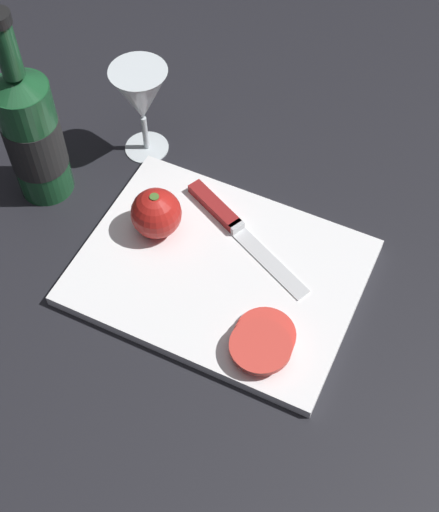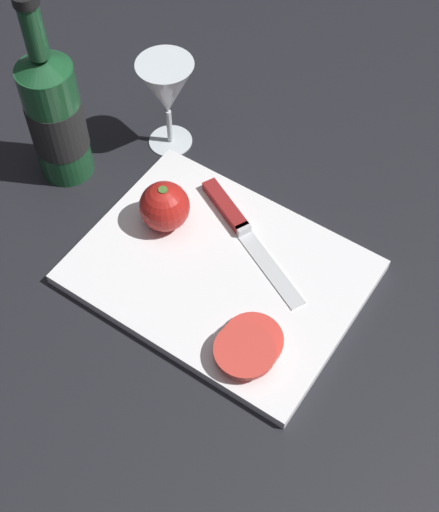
% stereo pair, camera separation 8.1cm
% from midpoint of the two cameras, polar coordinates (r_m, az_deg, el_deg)
% --- Properties ---
extents(ground_plane, '(3.00, 3.00, 0.00)m').
position_cam_midpoint_polar(ground_plane, '(0.99, 2.62, -2.36)').
color(ground_plane, black).
extents(cutting_board, '(0.38, 0.29, 0.02)m').
position_cam_midpoint_polar(cutting_board, '(0.99, 2.35, -1.43)').
color(cutting_board, white).
rests_on(cutting_board, ground_plane).
extents(wine_bottle, '(0.08, 0.08, 0.31)m').
position_cam_midpoint_polar(wine_bottle, '(1.05, -10.85, 10.84)').
color(wine_bottle, '#194C28').
rests_on(wine_bottle, ground_plane).
extents(wine_glass, '(0.09, 0.09, 0.16)m').
position_cam_midpoint_polar(wine_glass, '(1.08, -2.07, 12.96)').
color(wine_glass, silver).
rests_on(wine_glass, ground_plane).
extents(whole_tomato, '(0.07, 0.07, 0.07)m').
position_cam_midpoint_polar(whole_tomato, '(1.00, -2.11, 3.86)').
color(whole_tomato, red).
rests_on(whole_tomato, cutting_board).
extents(knife, '(0.23, 0.13, 0.01)m').
position_cam_midpoint_polar(knife, '(1.02, 3.43, 2.94)').
color(knife, silver).
rests_on(knife, cutting_board).
extents(tomato_slice_stack_near, '(0.08, 0.10, 0.02)m').
position_cam_midpoint_polar(tomato_slice_stack_near, '(0.91, 4.94, -7.29)').
color(tomato_slice_stack_near, '#D63D33').
rests_on(tomato_slice_stack_near, cutting_board).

